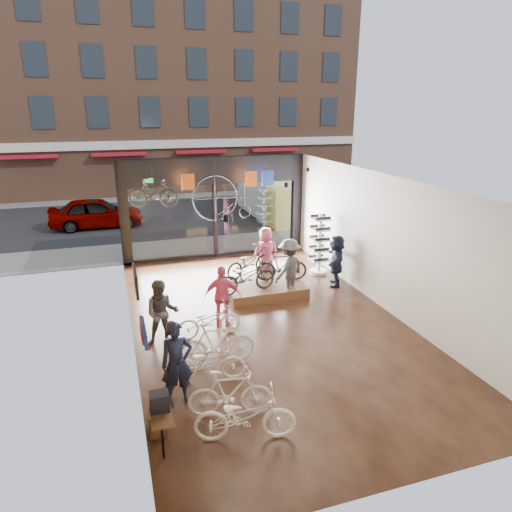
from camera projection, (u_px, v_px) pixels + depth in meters
name	position (u px, v px, depth m)	size (l,w,h in m)	color
ground_plane	(266.00, 322.00, 12.37)	(7.00, 12.00, 0.04)	black
ceiling	(267.00, 180.00, 11.17)	(7.00, 12.00, 0.04)	black
wall_left	(126.00, 269.00, 10.75)	(0.04, 12.00, 3.80)	olive
wall_right	(385.00, 243.00, 12.79)	(0.04, 12.00, 3.80)	beige
wall_back	(408.00, 382.00, 6.32)	(7.00, 0.04, 3.80)	beige
storefront	(215.00, 208.00, 17.20)	(7.00, 0.26, 3.80)	black
exit_sign	(148.00, 181.00, 16.04)	(0.35, 0.06, 0.18)	#198C26
street_road	(181.00, 209.00, 25.94)	(30.00, 18.00, 0.02)	black
sidewalk_near	(210.00, 246.00, 18.86)	(30.00, 2.40, 0.12)	slate
sidewalk_far	(171.00, 195.00, 29.54)	(30.00, 2.00, 0.12)	slate
opposite_building	(160.00, 83.00, 29.63)	(26.00, 5.00, 14.00)	brown
street_car	(96.00, 213.00, 21.71)	(1.71, 4.26, 1.45)	gray
box_truck	(279.00, 192.00, 23.16)	(2.38, 7.15, 2.82)	silver
floor_bike_0	(245.00, 416.00, 7.85)	(0.62, 1.78, 0.94)	silver
floor_bike_1	(230.00, 393.00, 8.46)	(0.45, 1.59, 0.96)	silver
floor_bike_2	(208.00, 363.00, 9.59)	(0.55, 1.58, 0.83)	silver
floor_bike_3	(217.00, 343.00, 10.16)	(0.49, 1.74, 1.05)	silver
floor_bike_4	(209.00, 321.00, 11.44)	(0.57, 1.63, 0.86)	silver
display_platform	(263.00, 288.00, 14.26)	(2.40, 1.80, 0.30)	#50301E
display_bike_left	(247.00, 277.00, 13.38)	(0.64, 1.82, 0.96)	black
display_bike_mid	(282.00, 266.00, 14.30)	(0.46, 1.62, 0.97)	black
display_bike_right	(249.00, 262.00, 14.67)	(0.63, 1.79, 0.94)	black
customer_0	(177.00, 363.00, 8.73)	(0.63, 0.41, 1.73)	#161C33
customer_1	(162.00, 313.00, 10.89)	(0.82, 0.64, 1.68)	#3F3F44
customer_2	(223.00, 296.00, 11.95)	(0.96, 0.40, 1.64)	#CC4C72
customer_3	(289.00, 268.00, 13.74)	(1.17, 0.67, 1.81)	#3F3F44
customer_4	(266.00, 253.00, 15.18)	(0.86, 0.56, 1.77)	#CC4C72
customer_5	(336.00, 260.00, 14.62)	(1.56, 0.50, 1.68)	#161C33
sunglasses_rack	(319.00, 245.00, 15.60)	(0.61, 0.50, 2.08)	white
wall_merch	(146.00, 367.00, 7.81)	(0.40, 2.40, 2.60)	navy
penny_farthing	(225.00, 199.00, 15.72)	(2.01, 0.06, 1.60)	black
hung_bike	(153.00, 193.00, 14.56)	(0.45, 1.58, 0.95)	black
jersey_left	(188.00, 182.00, 15.80)	(0.45, 0.03, 0.55)	#CC5919
jersey_mid	(251.00, 179.00, 16.46)	(0.45, 0.03, 0.55)	#CC5919
jersey_right	(268.00, 178.00, 16.65)	(0.45, 0.03, 0.55)	#1E3F99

